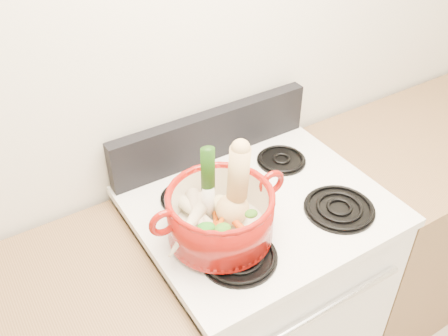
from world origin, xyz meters
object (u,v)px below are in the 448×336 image
stove_body (255,298)px  dutch_oven (220,215)px  squash (233,187)px  leek (208,183)px

stove_body → dutch_oven: (-0.19, -0.07, 0.58)m
squash → dutch_oven: bearing=-176.6°
squash → stove_body: bearing=22.0°
dutch_oven → leek: (-0.01, 0.05, 0.09)m
dutch_oven → leek: leek is taller
squash → leek: bearing=136.8°
dutch_oven → squash: size_ratio=1.20×
dutch_oven → leek: 0.10m
squash → leek: 0.07m
stove_body → squash: size_ratio=3.64×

